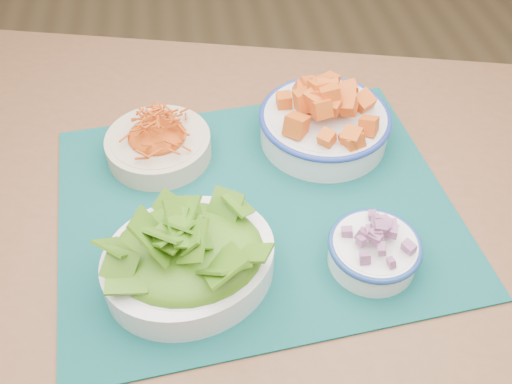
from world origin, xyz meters
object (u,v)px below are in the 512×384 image
Objects in this scene: placemat at (256,206)px; onion_bowl at (374,248)px; table at (275,243)px; carrot_bowl at (158,142)px; lettuce_bowl at (188,254)px; squash_bowl at (325,117)px.

onion_bowl reaches higher than placemat.
table is 0.10m from placemat.
table is 0.21m from onion_bowl.
placemat is at bearing -43.69° from carrot_bowl.
lettuce_bowl is (-0.14, -0.11, 0.14)m from table.
table is 0.25m from carrot_bowl.
placemat is at bearing 29.07° from lettuce_bowl.
carrot_bowl is at bearing 80.01° from lettuce_bowl.
squash_bowl is at bearing 68.27° from table.
placemat is at bearing 138.51° from onion_bowl.
squash_bowl is (0.10, 0.14, 0.14)m from table.
squash_bowl is 1.45× the size of onion_bowl.
table is 9.92× the size of onion_bowl.
onion_bowl is (0.25, -0.01, -0.02)m from lettuce_bowl.
lettuce_bowl is (-0.11, -0.11, 0.05)m from placemat.
table is at bearing -38.91° from carrot_bowl.
placemat is 2.87× the size of carrot_bowl.
squash_bowl is 0.77× the size of lettuce_bowl.
squash_bowl reaches higher than table.
lettuce_bowl is at bearing -82.05° from carrot_bowl.
table is 5.28× the size of lettuce_bowl.
onion_bowl is (0.28, -0.26, 0.00)m from carrot_bowl.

